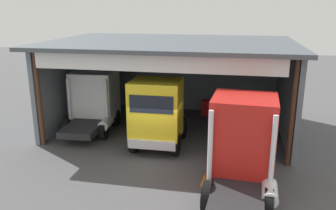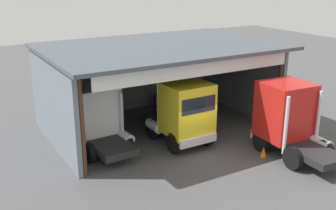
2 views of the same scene
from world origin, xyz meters
name	(u,v)px [view 1 (image 1 of 2)]	position (x,y,z in m)	size (l,w,h in m)	color
ground_plane	(156,155)	(0.00, 0.00, 0.00)	(80.00, 80.00, 0.00)	#4C4C4F
workshop_shed	(174,67)	(0.00, 4.85, 3.58)	(13.41, 9.31, 5.20)	slate
truck_white_center_left_bay	(94,100)	(-4.42, 2.99, 1.77)	(2.75, 4.73, 3.41)	white
truck_yellow_center_bay	(157,113)	(-0.16, 0.97, 1.86)	(2.63, 5.01, 3.60)	yellow
truck_red_left_bay	(243,145)	(4.00, -2.72, 1.97)	(2.64, 5.08, 3.78)	red
oil_drum	(218,110)	(2.59, 6.91, 0.44)	(0.58, 0.58, 0.87)	#197233
tool_cart	(209,108)	(1.94, 7.09, 0.50)	(0.90, 0.60, 1.00)	red
traffic_cone	(205,179)	(2.61, -2.53, 0.28)	(0.36, 0.36, 0.56)	orange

